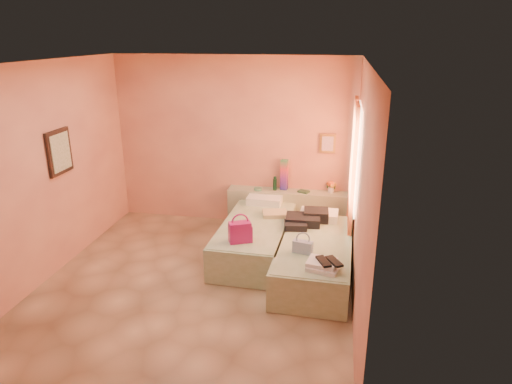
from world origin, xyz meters
TOP-DOWN VIEW (x-y plane):
  - ground at (0.00, 0.00)m, footprint 4.50×4.50m
  - room_walls at (0.21, 0.57)m, footprint 4.02×4.51m
  - headboard_ledge at (0.98, 2.10)m, footprint 2.05×0.30m
  - bed_left at (0.60, 1.05)m, footprint 0.96×2.03m
  - bed_right at (1.50, 0.55)m, footprint 0.96×2.03m
  - water_bottle at (0.73, 2.10)m, footprint 0.08×0.08m
  - rainbow_box at (0.87, 2.18)m, footprint 0.13×0.13m
  - small_dish at (0.45, 2.05)m, footprint 0.15×0.15m
  - green_book at (1.21, 2.07)m, footprint 0.21×0.19m
  - flower_vase at (1.64, 2.16)m, footprint 0.19×0.19m
  - magenta_handbag at (0.52, 0.38)m, footprint 0.34×0.28m
  - khaki_garment at (0.84, 1.36)m, footprint 0.42×0.36m
  - clothes_pile at (1.33, 1.12)m, footprint 0.62×0.62m
  - blue_handbag at (1.36, 0.21)m, footprint 0.26×0.16m
  - towel_stack at (1.63, -0.18)m, footprint 0.41×0.37m
  - sandal_pair at (1.69, -0.20)m, footprint 0.29×0.32m

SIDE VIEW (x-z plane):
  - ground at x=0.00m, z-range 0.00..0.00m
  - bed_left at x=0.60m, z-range 0.00..0.50m
  - bed_right at x=1.50m, z-range 0.00..0.50m
  - headboard_ledge at x=0.98m, z-range 0.00..0.65m
  - khaki_garment at x=0.84m, z-range 0.50..0.56m
  - towel_stack at x=1.63m, z-range 0.50..0.60m
  - blue_handbag at x=1.36m, z-range 0.50..0.66m
  - clothes_pile at x=1.33m, z-range 0.50..0.66m
  - sandal_pair at x=1.69m, z-range 0.60..0.63m
  - magenta_handbag at x=0.52m, z-range 0.50..0.78m
  - green_book at x=1.21m, z-range 0.65..0.68m
  - small_dish at x=0.45m, z-range 0.65..0.68m
  - water_bottle at x=0.73m, z-range 0.65..0.88m
  - flower_vase at x=1.64m, z-range 0.65..0.88m
  - rainbow_box at x=0.87m, z-range 0.65..1.15m
  - room_walls at x=0.21m, z-range 0.38..3.19m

